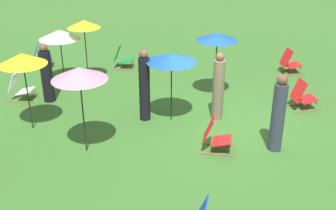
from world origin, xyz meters
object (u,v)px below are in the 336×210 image
at_px(deckchair_5, 122,57).
at_px(person_0, 218,88).
at_px(umbrella_0, 22,59).
at_px(person_2, 278,115).
at_px(deckchair_6, 290,62).
at_px(umbrella_4, 59,35).
at_px(deckchair_3, 215,136).
at_px(deckchair_4, 20,87).
at_px(umbrella_1, 84,24).
at_px(umbrella_3, 79,74).
at_px(umbrella_5, 171,58).
at_px(person_4, 144,87).
at_px(deckchair_8, 303,96).
at_px(deckchair_1, 41,57).
at_px(umbrella_2, 217,37).
at_px(person_1, 47,75).

xyz_separation_m(deckchair_5, person_0, (-3.75, -3.07, 0.48)).
bearing_deg(umbrella_0, person_2, -97.08).
xyz_separation_m(deckchair_6, umbrella_4, (-1.18, 7.33, 1.18)).
xyz_separation_m(deckchair_3, deckchair_4, (2.58, 5.45, 0.00)).
relative_size(deckchair_6, umbrella_1, 0.43).
bearing_deg(umbrella_3, umbrella_1, 11.88).
bearing_deg(deckchair_3, umbrella_1, 51.01).
height_order(deckchair_4, umbrella_5, umbrella_5).
xyz_separation_m(deckchair_3, umbrella_4, (3.99, 4.57, 1.18)).
bearing_deg(deckchair_4, person_4, -101.61).
height_order(person_0, person_4, person_4).
bearing_deg(person_4, deckchair_5, 22.85).
bearing_deg(deckchair_6, deckchair_8, 161.33).
bearing_deg(person_4, umbrella_3, 150.65).
relative_size(deckchair_4, umbrella_0, 0.42).
bearing_deg(person_2, person_0, 146.50).
relative_size(deckchair_1, deckchair_8, 1.01).
relative_size(deckchair_8, umbrella_2, 0.44).
height_order(umbrella_5, person_2, person_2).
bearing_deg(deckchair_3, umbrella_3, 100.70).
xyz_separation_m(umbrella_4, person_0, (-2.33, -4.72, -0.70)).
height_order(deckchair_3, umbrella_3, umbrella_3).
xyz_separation_m(deckchair_8, person_4, (-0.85, 4.25, 0.54)).
relative_size(deckchair_3, person_2, 0.46).
height_order(umbrella_4, umbrella_5, umbrella_5).
height_order(umbrella_0, person_0, umbrella_0).
distance_m(deckchair_4, umbrella_3, 4.02).
height_order(umbrella_0, umbrella_5, umbrella_0).
distance_m(person_0, person_1, 4.82).
bearing_deg(deckchair_8, deckchair_5, 46.31).
relative_size(umbrella_1, umbrella_2, 1.04).
xyz_separation_m(deckchair_6, umbrella_5, (-3.68, 3.81, 1.33)).
bearing_deg(umbrella_4, deckchair_4, 148.02).
bearing_deg(umbrella_0, deckchair_4, 28.24).
relative_size(umbrella_3, person_4, 1.07).
distance_m(deckchair_5, umbrella_4, 2.48).
bearing_deg(person_0, umbrella_5, -111.96).
bearing_deg(deckchair_8, umbrella_1, 61.03).
xyz_separation_m(deckchair_6, person_2, (-5.05, 1.38, 0.51)).
bearing_deg(deckchair_5, deckchair_1, 94.24).
relative_size(deckchair_1, person_2, 0.47).
bearing_deg(person_2, person_4, 173.99).
relative_size(deckchair_1, umbrella_4, 0.51).
relative_size(deckchair_5, umbrella_0, 0.42).
height_order(deckchair_1, person_0, person_0).
bearing_deg(person_2, umbrella_1, 161.11).
relative_size(umbrella_2, umbrella_3, 0.95).
relative_size(umbrella_4, person_4, 0.90).
relative_size(deckchair_1, deckchair_5, 1.04).
height_order(deckchair_1, deckchair_6, same).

